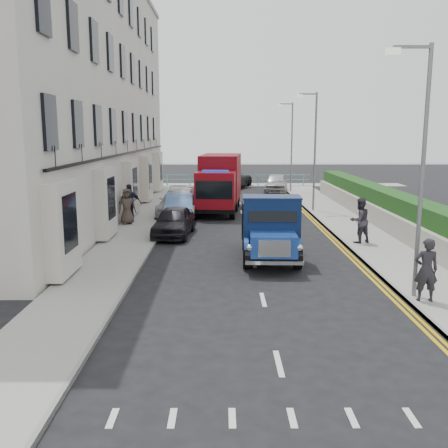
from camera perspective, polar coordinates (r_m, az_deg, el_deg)
ground at (r=16.32m, az=3.92°, el=-6.34°), size 120.00×120.00×0.00m
pavement_west at (r=25.35m, az=-9.36°, el=-0.29°), size 2.40×38.00×0.12m
pavement_east at (r=25.85m, az=14.28°, el=-0.27°), size 2.60×38.00×0.12m
promenade at (r=44.85m, az=1.29°, el=4.45°), size 30.00×2.50×0.12m
sea_plane at (r=75.75m, az=0.68°, el=6.82°), size 120.00×120.00×0.00m
terrace_west at (r=29.88m, az=-16.91°, el=14.70°), size 6.31×30.20×14.25m
garden_east at (r=26.26m, az=18.40°, el=1.54°), size 1.45×28.00×1.75m
seafront_railing at (r=44.00m, az=1.32°, el=5.01°), size 13.00×0.08×1.11m
lamp_near at (r=14.62m, az=21.39°, el=6.96°), size 1.23×0.18×7.00m
lamp_mid at (r=30.08m, az=10.15°, el=8.90°), size 1.23×0.18×7.00m
lamp_far at (r=39.96m, az=7.58°, el=9.29°), size 1.23×0.18×7.00m
bedford_lorry at (r=18.21m, az=5.37°, el=-0.98°), size 2.21×5.22×2.43m
red_lorry at (r=29.95m, az=-0.49°, el=4.85°), size 2.74×6.63×3.39m
parked_car_front at (r=23.05m, az=-5.77°, el=0.30°), size 1.94×4.11×1.36m
parked_car_mid at (r=27.43m, az=-5.11°, el=1.95°), size 1.65×4.25×1.38m
parked_car_rear at (r=28.65m, az=-5.09°, el=2.47°), size 2.44×5.42×1.54m
seafront_car_left at (r=42.78m, az=0.69°, el=5.13°), size 4.52×6.16×1.56m
seafront_car_right at (r=40.24m, az=5.98°, el=4.69°), size 2.33×4.55×1.48m
pedestrian_east_near at (r=14.75m, az=22.10°, el=-4.86°), size 0.67×0.46×1.77m
pedestrian_east_far at (r=21.67m, az=15.25°, el=0.40°), size 1.14×1.03×1.91m
pedestrian_west_near at (r=26.39m, az=-10.71°, el=2.38°), size 1.24×0.82×1.96m
pedestrian_west_far at (r=25.75m, az=-11.04°, el=2.00°), size 1.03×0.86×1.81m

